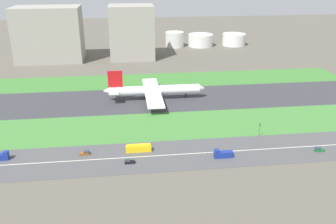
{
  "coord_description": "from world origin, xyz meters",
  "views": [
    {
      "loc": [
        -24.09,
        -211.63,
        78.67
      ],
      "look_at": [
        -2.29,
        -36.5,
        6.0
      ],
      "focal_mm": 37.68,
      "sensor_mm": 36.0,
      "label": 1
    }
  ],
  "objects_px": {
    "hangar_building": "(132,32)",
    "car_0": "(129,161)",
    "fuel_tank_centre": "(200,40)",
    "truck_0": "(223,154)",
    "traffic_light": "(260,129)",
    "car_1": "(85,153)",
    "fuel_tank_west": "(175,39)",
    "airliner": "(153,90)",
    "car_4": "(319,150)",
    "bus_1": "(139,148)",
    "terminal_building": "(49,34)",
    "fuel_tank_east": "(234,40)"
  },
  "relations": [
    {
      "from": "terminal_building",
      "to": "fuel_tank_west",
      "type": "xyz_separation_m",
      "value": [
        119.03,
        45.0,
        -15.85
      ]
    },
    {
      "from": "car_4",
      "to": "terminal_building",
      "type": "bearing_deg",
      "value": -51.5
    },
    {
      "from": "car_0",
      "to": "traffic_light",
      "type": "relative_size",
      "value": 0.61
    },
    {
      "from": "car_0",
      "to": "fuel_tank_centre",
      "type": "distance_m",
      "value": 250.68
    },
    {
      "from": "airliner",
      "to": "car_1",
      "type": "distance_m",
      "value": 77.43
    },
    {
      "from": "car_1",
      "to": "traffic_light",
      "type": "bearing_deg",
      "value": 5.39
    },
    {
      "from": "car_0",
      "to": "fuel_tank_west",
      "type": "distance_m",
      "value": 243.04
    },
    {
      "from": "car_0",
      "to": "traffic_light",
      "type": "distance_m",
      "value": 67.54
    },
    {
      "from": "bus_1",
      "to": "car_4",
      "type": "bearing_deg",
      "value": -6.91
    },
    {
      "from": "airliner",
      "to": "car_1",
      "type": "bearing_deg",
      "value": -118.32
    },
    {
      "from": "fuel_tank_west",
      "to": "bus_1",
      "type": "bearing_deg",
      "value": -102.14
    },
    {
      "from": "car_0",
      "to": "fuel_tank_east",
      "type": "relative_size",
      "value": 0.18
    },
    {
      "from": "car_0",
      "to": "traffic_light",
      "type": "bearing_deg",
      "value": -164.53
    },
    {
      "from": "car_1",
      "to": "traffic_light",
      "type": "xyz_separation_m",
      "value": [
        84.69,
        7.99,
        3.37
      ]
    },
    {
      "from": "airliner",
      "to": "fuel_tank_west",
      "type": "xyz_separation_m",
      "value": [
        36.43,
        159.0,
        1.59
      ]
    },
    {
      "from": "car_0",
      "to": "hangar_building",
      "type": "bearing_deg",
      "value": -92.23
    },
    {
      "from": "airliner",
      "to": "traffic_light",
      "type": "height_order",
      "value": "airliner"
    },
    {
      "from": "bus_1",
      "to": "fuel_tank_centre",
      "type": "bearing_deg",
      "value": 71.27
    },
    {
      "from": "fuel_tank_east",
      "to": "bus_1",
      "type": "bearing_deg",
      "value": -116.6
    },
    {
      "from": "hangar_building",
      "to": "fuel_tank_centre",
      "type": "height_order",
      "value": "hangar_building"
    },
    {
      "from": "terminal_building",
      "to": "fuel_tank_centre",
      "type": "distance_m",
      "value": 154.84
    },
    {
      "from": "fuel_tank_west",
      "to": "fuel_tank_centre",
      "type": "bearing_deg",
      "value": 0.0
    },
    {
      "from": "truck_0",
      "to": "hangar_building",
      "type": "xyz_separation_m",
      "value": [
        -34.06,
        192.0,
        22.15
      ]
    },
    {
      "from": "fuel_tank_centre",
      "to": "fuel_tank_east",
      "type": "xyz_separation_m",
      "value": [
        36.74,
        0.0,
        -0.16
      ]
    },
    {
      "from": "airliner",
      "to": "traffic_light",
      "type": "relative_size",
      "value": 9.03
    },
    {
      "from": "car_0",
      "to": "fuel_tank_west",
      "type": "bearing_deg",
      "value": -102.7
    },
    {
      "from": "car_1",
      "to": "fuel_tank_west",
      "type": "height_order",
      "value": "fuel_tank_west"
    },
    {
      "from": "hangar_building",
      "to": "car_0",
      "type": "bearing_deg",
      "value": -92.23
    },
    {
      "from": "car_4",
      "to": "truck_0",
      "type": "relative_size",
      "value": 0.52
    },
    {
      "from": "car_4",
      "to": "hangar_building",
      "type": "distance_m",
      "value": 209.1
    },
    {
      "from": "bus_1",
      "to": "truck_0",
      "type": "bearing_deg",
      "value": -15.13
    },
    {
      "from": "truck_0",
      "to": "hangar_building",
      "type": "height_order",
      "value": "hangar_building"
    },
    {
      "from": "car_4",
      "to": "car_0",
      "type": "relative_size",
      "value": 1.0
    },
    {
      "from": "airliner",
      "to": "terminal_building",
      "type": "xyz_separation_m",
      "value": [
        -82.6,
        114.0,
        17.44
      ]
    },
    {
      "from": "car_1",
      "to": "car_4",
      "type": "xyz_separation_m",
      "value": [
        106.75,
        -10.0,
        0.0
      ]
    },
    {
      "from": "bus_1",
      "to": "terminal_building",
      "type": "relative_size",
      "value": 0.2
    },
    {
      "from": "car_4",
      "to": "airliner",
      "type": "bearing_deg",
      "value": -48.05
    },
    {
      "from": "car_0",
      "to": "fuel_tank_east",
      "type": "xyz_separation_m",
      "value": [
        118.25,
        237.0,
        5.25
      ]
    },
    {
      "from": "truck_0",
      "to": "car_4",
      "type": "bearing_deg",
      "value": -180.0
    },
    {
      "from": "truck_0",
      "to": "traffic_light",
      "type": "distance_m",
      "value": 29.69
    },
    {
      "from": "car_0",
      "to": "traffic_light",
      "type": "xyz_separation_m",
      "value": [
        65.01,
        17.99,
        3.37
      ]
    },
    {
      "from": "car_4",
      "to": "bus_1",
      "type": "distance_m",
      "value": 83.12
    },
    {
      "from": "airliner",
      "to": "car_1",
      "type": "height_order",
      "value": "airliner"
    },
    {
      "from": "fuel_tank_centre",
      "to": "fuel_tank_west",
      "type": "bearing_deg",
      "value": 180.0
    },
    {
      "from": "car_1",
      "to": "car_0",
      "type": "distance_m",
      "value": 22.07
    },
    {
      "from": "bus_1",
      "to": "truck_0",
      "type": "distance_m",
      "value": 38.31
    },
    {
      "from": "airliner",
      "to": "traffic_light",
      "type": "xyz_separation_m",
      "value": [
        48.05,
        -60.01,
        -1.94
      ]
    },
    {
      "from": "car_4",
      "to": "fuel_tank_east",
      "type": "xyz_separation_m",
      "value": [
        31.18,
        237.0,
        5.25
      ]
    },
    {
      "from": "car_1",
      "to": "terminal_building",
      "type": "distance_m",
      "value": 189.08
    },
    {
      "from": "fuel_tank_west",
      "to": "truck_0",
      "type": "bearing_deg",
      "value": -92.86
    }
  ]
}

